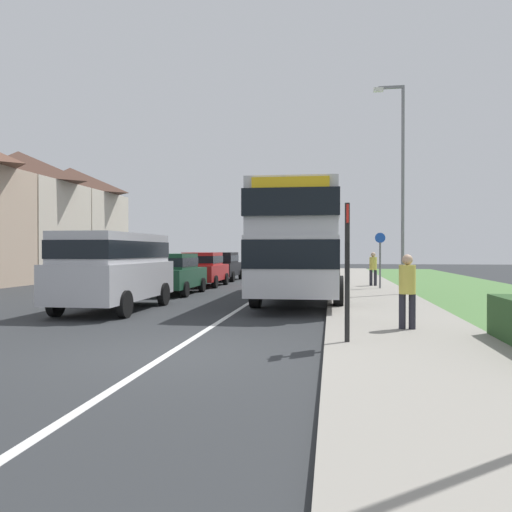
{
  "coord_description": "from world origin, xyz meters",
  "views": [
    {
      "loc": [
        2.72,
        -8.42,
        1.75
      ],
      "look_at": [
        0.67,
        5.67,
        1.6
      ],
      "focal_mm": 36.45,
      "sensor_mm": 36.0,
      "label": 1
    }
  ],
  "objects_px": {
    "street_lamp_mid": "(400,177)",
    "parked_car_black": "(222,265)",
    "parked_car_red": "(203,268)",
    "cycle_route_sign": "(380,258)",
    "bus_stop_sign": "(347,262)",
    "parked_van_silver": "(115,265)",
    "pedestrian_walking_away": "(373,267)",
    "parked_car_dark_green": "(172,272)",
    "double_decker_bus": "(302,240)",
    "pedestrian_at_stop": "(407,288)"
  },
  "relations": [
    {
      "from": "parked_car_black",
      "to": "street_lamp_mid",
      "type": "xyz_separation_m",
      "value": [
        8.85,
        -9.67,
        3.6
      ]
    },
    {
      "from": "street_lamp_mid",
      "to": "parked_car_black",
      "type": "bearing_deg",
      "value": 132.48
    },
    {
      "from": "parked_van_silver",
      "to": "pedestrian_walking_away",
      "type": "bearing_deg",
      "value": 51.48
    },
    {
      "from": "parked_car_black",
      "to": "pedestrian_walking_away",
      "type": "xyz_separation_m",
      "value": [
        8.24,
        -5.02,
        0.07
      ]
    },
    {
      "from": "parked_van_silver",
      "to": "parked_car_dark_green",
      "type": "relative_size",
      "value": 1.23
    },
    {
      "from": "parked_car_red",
      "to": "parked_car_black",
      "type": "height_order",
      "value": "parked_car_red"
    },
    {
      "from": "double_decker_bus",
      "to": "parked_car_black",
      "type": "height_order",
      "value": "double_decker_bus"
    },
    {
      "from": "parked_van_silver",
      "to": "street_lamp_mid",
      "type": "distance_m",
      "value": 10.9
    },
    {
      "from": "parked_car_red",
      "to": "cycle_route_sign",
      "type": "bearing_deg",
      "value": -11.86
    },
    {
      "from": "cycle_route_sign",
      "to": "parked_car_dark_green",
      "type": "bearing_deg",
      "value": -160.65
    },
    {
      "from": "parked_car_dark_green",
      "to": "parked_car_black",
      "type": "distance_m",
      "value": 9.63
    },
    {
      "from": "parked_car_dark_green",
      "to": "pedestrian_walking_away",
      "type": "bearing_deg",
      "value": 29.24
    },
    {
      "from": "double_decker_bus",
      "to": "parked_car_red",
      "type": "height_order",
      "value": "double_decker_bus"
    },
    {
      "from": "bus_stop_sign",
      "to": "parked_car_dark_green",
      "type": "bearing_deg",
      "value": 121.9
    },
    {
      "from": "parked_car_black",
      "to": "street_lamp_mid",
      "type": "distance_m",
      "value": 13.6
    },
    {
      "from": "parked_car_red",
      "to": "bus_stop_sign",
      "type": "relative_size",
      "value": 1.53
    },
    {
      "from": "parked_car_red",
      "to": "parked_car_black",
      "type": "xyz_separation_m",
      "value": [
        -0.13,
        4.95,
        -0.0
      ]
    },
    {
      "from": "parked_car_red",
      "to": "parked_car_black",
      "type": "relative_size",
      "value": 0.92
    },
    {
      "from": "double_decker_bus",
      "to": "parked_car_black",
      "type": "relative_size",
      "value": 2.54
    },
    {
      "from": "bus_stop_sign",
      "to": "double_decker_bus",
      "type": "bearing_deg",
      "value": 98.09
    },
    {
      "from": "street_lamp_mid",
      "to": "parked_car_dark_green",
      "type": "bearing_deg",
      "value": 179.78
    },
    {
      "from": "parked_car_dark_green",
      "to": "street_lamp_mid",
      "type": "xyz_separation_m",
      "value": [
        8.85,
        -0.03,
        3.61
      ]
    },
    {
      "from": "parked_car_dark_green",
      "to": "parked_car_red",
      "type": "bearing_deg",
      "value": 88.43
    },
    {
      "from": "pedestrian_walking_away",
      "to": "bus_stop_sign",
      "type": "distance_m",
      "value": 15.32
    },
    {
      "from": "parked_car_dark_green",
      "to": "parked_car_red",
      "type": "relative_size",
      "value": 1.04
    },
    {
      "from": "pedestrian_walking_away",
      "to": "street_lamp_mid",
      "type": "xyz_separation_m",
      "value": [
        0.62,
        -4.65,
        3.53
      ]
    },
    {
      "from": "double_decker_bus",
      "to": "pedestrian_at_stop",
      "type": "xyz_separation_m",
      "value": [
        2.61,
        -7.63,
        -1.17
      ]
    },
    {
      "from": "parked_car_black",
      "to": "bus_stop_sign",
      "type": "relative_size",
      "value": 1.67
    },
    {
      "from": "parked_car_dark_green",
      "to": "parked_van_silver",
      "type": "bearing_deg",
      "value": -89.29
    },
    {
      "from": "pedestrian_at_stop",
      "to": "parked_car_black",
      "type": "bearing_deg",
      "value": 113.03
    },
    {
      "from": "parked_car_dark_green",
      "to": "parked_car_red",
      "type": "distance_m",
      "value": 4.69
    },
    {
      "from": "parked_car_red",
      "to": "bus_stop_sign",
      "type": "distance_m",
      "value": 16.62
    },
    {
      "from": "parked_van_silver",
      "to": "cycle_route_sign",
      "type": "distance_m",
      "value": 11.98
    },
    {
      "from": "parked_car_red",
      "to": "parked_van_silver",
      "type": "bearing_deg",
      "value": -90.32
    },
    {
      "from": "street_lamp_mid",
      "to": "bus_stop_sign",
      "type": "bearing_deg",
      "value": -102.03
    },
    {
      "from": "parked_car_black",
      "to": "pedestrian_walking_away",
      "type": "height_order",
      "value": "pedestrian_walking_away"
    },
    {
      "from": "parked_van_silver",
      "to": "cycle_route_sign",
      "type": "relative_size",
      "value": 2.02
    },
    {
      "from": "pedestrian_at_stop",
      "to": "pedestrian_walking_away",
      "type": "xyz_separation_m",
      "value": [
        0.36,
        13.52,
        0.0
      ]
    },
    {
      "from": "bus_stop_sign",
      "to": "street_lamp_mid",
      "type": "distance_m",
      "value": 11.21
    },
    {
      "from": "parked_car_dark_green",
      "to": "pedestrian_at_stop",
      "type": "relative_size",
      "value": 2.48
    },
    {
      "from": "double_decker_bus",
      "to": "parked_car_dark_green",
      "type": "relative_size",
      "value": 2.67
    },
    {
      "from": "parked_car_black",
      "to": "cycle_route_sign",
      "type": "relative_size",
      "value": 1.73
    },
    {
      "from": "parked_van_silver",
      "to": "pedestrian_walking_away",
      "type": "distance_m",
      "value": 13.12
    },
    {
      "from": "parked_car_dark_green",
      "to": "bus_stop_sign",
      "type": "bearing_deg",
      "value": -58.1
    },
    {
      "from": "parked_car_dark_green",
      "to": "pedestrian_at_stop",
      "type": "bearing_deg",
      "value": -48.49
    },
    {
      "from": "pedestrian_walking_away",
      "to": "street_lamp_mid",
      "type": "bearing_deg",
      "value": -82.46
    },
    {
      "from": "bus_stop_sign",
      "to": "cycle_route_sign",
      "type": "distance_m",
      "value": 13.68
    },
    {
      "from": "double_decker_bus",
      "to": "bus_stop_sign",
      "type": "xyz_separation_m",
      "value": [
        1.33,
        -9.33,
        -0.6
      ]
    },
    {
      "from": "parked_van_silver",
      "to": "pedestrian_walking_away",
      "type": "height_order",
      "value": "parked_van_silver"
    },
    {
      "from": "cycle_route_sign",
      "to": "parked_van_silver",
      "type": "bearing_deg",
      "value": -134.09
    }
  ]
}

